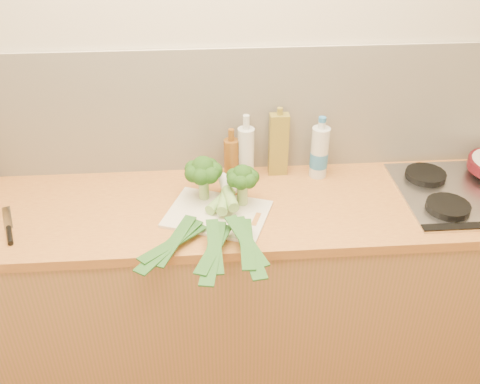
# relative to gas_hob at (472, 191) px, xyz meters

# --- Properties ---
(room_shell) EXTENTS (3.50, 3.50, 3.50)m
(room_shell) POSITION_rel_gas_hob_xyz_m (-1.02, 0.29, 0.26)
(room_shell) COLOR beige
(room_shell) RESTS_ON ground
(counter) EXTENTS (3.20, 0.62, 0.90)m
(counter) POSITION_rel_gas_hob_xyz_m (-1.02, 0.00, -0.46)
(counter) COLOR #B7784C
(counter) RESTS_ON ground
(gas_hob) EXTENTS (0.58, 0.50, 0.04)m
(gas_hob) POSITION_rel_gas_hob_xyz_m (0.00, 0.00, 0.00)
(gas_hob) COLOR silver
(gas_hob) RESTS_ON counter
(chopping_board) EXTENTS (0.45, 0.39, 0.01)m
(chopping_board) POSITION_rel_gas_hob_xyz_m (-1.05, -0.07, -0.01)
(chopping_board) COLOR beige
(chopping_board) RESTS_ON counter
(broccoli_left) EXTENTS (0.15, 0.15, 0.19)m
(broccoli_left) POSITION_rel_gas_hob_xyz_m (-1.10, 0.04, 0.12)
(broccoli_left) COLOR #9CBF6F
(broccoli_left) RESTS_ON chopping_board
(broccoli_right) EXTENTS (0.13, 0.13, 0.17)m
(broccoli_right) POSITION_rel_gas_hob_xyz_m (-0.95, -0.01, 0.12)
(broccoli_right) COLOR #9CBF6F
(broccoli_right) RESTS_ON chopping_board
(leek_front) EXTENTS (0.44, 0.59, 0.04)m
(leek_front) POSITION_rel_gas_hob_xyz_m (-1.07, -0.08, 0.02)
(leek_front) COLOR white
(leek_front) RESTS_ON chopping_board
(leek_mid) EXTENTS (0.17, 0.65, 0.04)m
(leek_mid) POSITION_rel_gas_hob_xyz_m (-1.03, -0.13, 0.04)
(leek_mid) COLOR white
(leek_mid) RESTS_ON chopping_board
(leek_back) EXTENTS (0.15, 0.63, 0.04)m
(leek_back) POSITION_rel_gas_hob_xyz_m (-0.98, -0.14, 0.06)
(leek_back) COLOR white
(leek_back) RESTS_ON chopping_board
(chefs_knife) EXTENTS (0.11, 0.26, 0.02)m
(chefs_knife) POSITION_rel_gas_hob_xyz_m (-1.82, -0.12, -0.01)
(chefs_knife) COLOR silver
(chefs_knife) RESTS_ON counter
(oil_tin) EXTENTS (0.08, 0.05, 0.31)m
(oil_tin) POSITION_rel_gas_hob_xyz_m (-0.77, 0.23, 0.13)
(oil_tin) COLOR olive
(oil_tin) RESTS_ON counter
(glass_bottle) EXTENTS (0.07, 0.07, 0.29)m
(glass_bottle) POSITION_rel_gas_hob_xyz_m (-0.91, 0.21, 0.11)
(glass_bottle) COLOR silver
(glass_bottle) RESTS_ON counter
(amber_bottle) EXTENTS (0.06, 0.06, 0.23)m
(amber_bottle) POSITION_rel_gas_hob_xyz_m (-0.97, 0.21, 0.08)
(amber_bottle) COLOR brown
(amber_bottle) RESTS_ON counter
(water_bottle) EXTENTS (0.08, 0.08, 0.26)m
(water_bottle) POSITION_rel_gas_hob_xyz_m (-0.60, 0.20, 0.09)
(water_bottle) COLOR silver
(water_bottle) RESTS_ON counter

